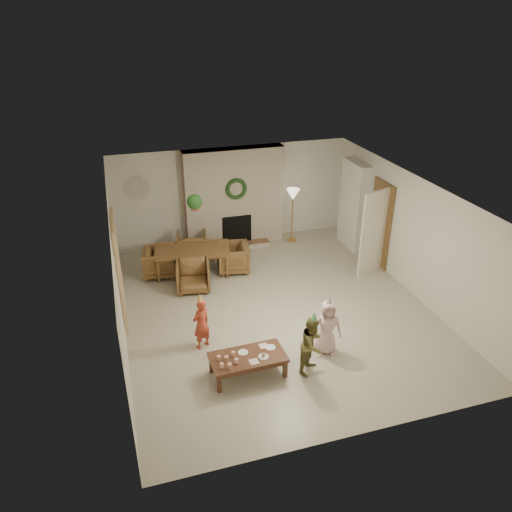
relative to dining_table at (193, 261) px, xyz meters
name	(u,v)px	position (x,y,z in m)	size (l,w,h in m)	color
floor	(276,308)	(1.35, -1.98, -0.30)	(7.00, 7.00, 0.00)	#B7B29E
ceiling	(278,192)	(1.35, -1.98, 2.20)	(7.00, 7.00, 0.00)	white
wall_back	(232,195)	(1.35, 1.52, 0.95)	(7.00, 7.00, 0.00)	silver
wall_front	(363,367)	(1.35, -5.48, 0.95)	(7.00, 7.00, 0.00)	silver
wall_left	(117,276)	(-1.65, -1.98, 0.95)	(7.00, 7.00, 0.00)	silver
wall_right	(412,235)	(4.35, -1.98, 0.95)	(7.00, 7.00, 0.00)	silver
fireplace_mass	(234,197)	(1.35, 1.32, 0.95)	(2.50, 0.40, 2.50)	#551E16
fireplace_hearth	(239,246)	(1.35, 0.97, -0.24)	(1.60, 0.30, 0.12)	brown
fireplace_firebox	(237,229)	(1.35, 1.14, 0.15)	(0.75, 0.12, 0.75)	black
fireplace_wreath	(236,189)	(1.35, 1.09, 1.25)	(0.54, 0.54, 0.10)	#173B16
floor_lamp_base	(291,240)	(2.81, 1.02, -0.28)	(0.27, 0.27, 0.03)	gold
floor_lamp_post	(292,217)	(2.81, 1.02, 0.37)	(0.03, 0.03, 1.28)	gold
floor_lamp_shade	(293,194)	(2.81, 1.02, 0.98)	(0.34, 0.34, 0.28)	beige
bookshelf_carcass	(354,205)	(4.19, 0.32, 0.80)	(0.30, 1.00, 2.20)	white
bookshelf_shelf_a	(351,229)	(4.17, 0.32, 0.15)	(0.30, 0.92, 0.03)	white
bookshelf_shelf_b	(352,214)	(4.17, 0.32, 0.55)	(0.30, 0.92, 0.03)	white
bookshelf_shelf_c	(354,199)	(4.17, 0.32, 0.95)	(0.30, 0.92, 0.03)	white
bookshelf_shelf_d	(355,184)	(4.17, 0.32, 1.35)	(0.30, 0.92, 0.03)	white
books_row_lower	(353,226)	(4.15, 0.17, 0.29)	(0.20, 0.40, 0.24)	maroon
books_row_mid	(351,209)	(4.15, 0.37, 0.69)	(0.20, 0.44, 0.24)	#285E94
books_row_upper	(355,196)	(4.15, 0.22, 1.08)	(0.20, 0.36, 0.22)	#B78327
door_frame	(380,224)	(4.31, -0.78, 0.72)	(0.05, 0.86, 2.04)	brown
door_leaf	(374,233)	(3.93, -1.16, 0.70)	(0.05, 0.80, 2.00)	beige
curtain_panel	(119,270)	(-1.61, -1.78, 0.95)	(0.06, 1.20, 2.00)	beige
dining_table	(193,261)	(0.00, 0.00, 0.00)	(1.70, 0.95, 0.60)	brown
dining_chair_near	(193,276)	(-0.12, -0.74, 0.03)	(0.71, 0.73, 0.66)	brown
dining_chair_far	(192,246)	(0.12, 0.74, 0.03)	(0.71, 0.73, 0.66)	brown
dining_chair_left	(160,262)	(-0.74, 0.12, 0.03)	(0.71, 0.73, 0.66)	brown
dining_chair_right	(233,258)	(0.92, -0.15, 0.03)	(0.71, 0.73, 0.66)	brown
hanging_plant_cord	(194,191)	(0.05, -0.48, 1.85)	(0.01, 0.01, 0.70)	tan
hanging_plant_pot	(195,207)	(0.05, -0.48, 1.50)	(0.16, 0.16, 0.12)	#A13A34
hanging_plant_foliage	(194,202)	(0.05, -0.48, 1.62)	(0.32, 0.32, 0.32)	#194416
coffee_table_top	(248,357)	(0.25, -3.77, 0.05)	(1.24, 0.62, 0.06)	#4F2D1A
coffee_table_apron	(248,361)	(0.25, -3.77, -0.01)	(1.15, 0.53, 0.08)	#4F2D1A
coffee_leg_fl	(219,384)	(-0.31, -4.04, -0.14)	(0.07, 0.07, 0.33)	#4F2D1A
coffee_leg_fr	(285,369)	(0.82, -4.00, -0.14)	(0.07, 0.07, 0.33)	#4F2D1A
coffee_leg_bl	(211,364)	(-0.32, -3.53, -0.14)	(0.07, 0.07, 0.33)	#4F2D1A
coffee_leg_br	(274,351)	(0.80, -3.50, -0.14)	(0.07, 0.07, 0.33)	#4F2D1A
cup_a	(222,365)	(-0.23, -3.93, 0.13)	(0.07, 0.07, 0.09)	white
cup_b	(219,358)	(-0.23, -3.73, 0.13)	(0.07, 0.07, 0.09)	white
cup_c	(230,366)	(-0.11, -3.97, 0.13)	(0.07, 0.07, 0.09)	white
cup_d	(227,358)	(-0.12, -3.78, 0.13)	(0.07, 0.07, 0.09)	white
cup_e	(236,361)	(0.02, -3.89, 0.13)	(0.07, 0.07, 0.09)	white
cup_f	(233,354)	(0.02, -3.70, 0.13)	(0.07, 0.07, 0.09)	white
plate_a	(243,352)	(0.20, -3.65, 0.09)	(0.17, 0.17, 0.01)	white
plate_b	(263,356)	(0.49, -3.86, 0.09)	(0.17, 0.17, 0.01)	white
plate_c	(270,347)	(0.67, -3.66, 0.09)	(0.17, 0.17, 0.01)	white
food_scoop	(264,355)	(0.49, -3.86, 0.12)	(0.07, 0.07, 0.07)	tan
napkin_left	(254,362)	(0.30, -3.94, 0.09)	(0.14, 0.14, 0.01)	beige
napkin_right	(264,346)	(0.58, -3.58, 0.09)	(0.14, 0.14, 0.01)	beige
child_red	(201,324)	(-0.34, -2.80, 0.19)	(0.36, 0.24, 0.98)	#B43C26
party_hat_red	(200,298)	(-0.34, -2.80, 0.73)	(0.13, 0.13, 0.19)	#E0D64A
child_plaid	(312,344)	(1.31, -3.95, 0.22)	(0.51, 0.39, 1.04)	#955A28
party_hat_plaid	(314,316)	(1.31, -3.95, 0.78)	(0.12, 0.12, 0.17)	#53C170
child_pink	(327,327)	(1.75, -3.57, 0.22)	(0.51, 0.33, 1.04)	beige
party_hat_pink	(329,300)	(1.75, -3.57, 0.78)	(0.13, 0.13, 0.19)	#AFAFB6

